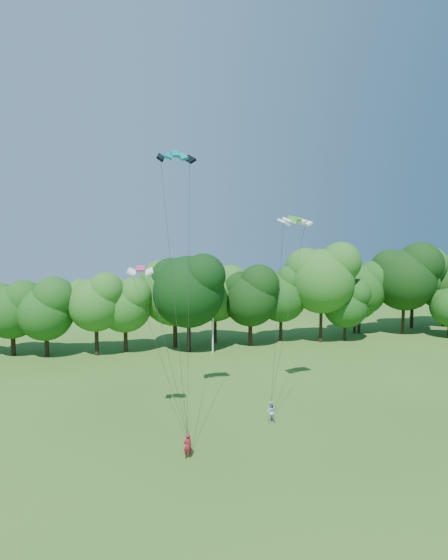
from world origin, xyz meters
name	(u,v)px	position (x,y,z in m)	size (l,w,h in m)	color
ground	(277,524)	(0.00, 0.00, 0.00)	(160.00, 160.00, 0.00)	#2D5D19
utility_pole	(213,320)	(6.43, 32.07, 4.14)	(1.61, 0.20, 8.04)	silver
kite_flyer_left	(188,446)	(-2.54, 7.64, 0.78)	(0.57, 0.37, 1.56)	maroon
kite_flyer_right	(271,412)	(4.70, 11.09, 0.78)	(0.76, 0.59, 1.56)	#A9C0EB
kite_teal	(175,154)	(-2.06, 12.80, 19.67)	(2.60, 1.13, 0.69)	#047D87
kite_green	(295,218)	(8.04, 14.16, 15.41)	(2.95, 1.75, 0.50)	green
kite_pink	(140,269)	(-4.67, 12.46, 11.64)	(1.89, 1.15, 0.39)	#C6376A
tree_back_center	(189,280)	(3.87, 33.81, 8.84)	(9.73, 9.73, 14.15)	black
tree_back_east	(356,287)	(29.98, 36.91, 6.86)	(7.56, 7.56, 10.99)	black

